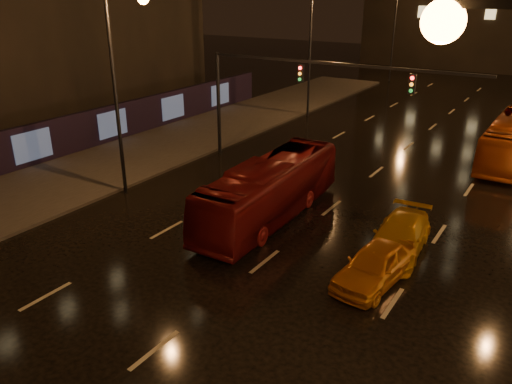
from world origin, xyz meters
TOP-DOWN VIEW (x-y plane):
  - ground at (0.00, 20.00)m, footprint 140.00×140.00m
  - sidewalk_left at (-13.50, 15.00)m, footprint 7.00×70.00m
  - hoarding_left at (-17.20, 12.00)m, footprint 0.30×46.00m
  - traffic_signal at (-5.06, 20.00)m, footprint 15.31×0.32m
  - bus_red at (-1.93, 13.54)m, footprint 2.66×9.80m
  - bus_curb at (6.00, 28.01)m, footprint 2.37×9.75m
  - taxi_near at (4.00, 10.89)m, footprint 2.13×4.28m
  - taxi_far at (4.00, 13.54)m, footprint 2.23×4.71m

SIDE VIEW (x-z plane):
  - ground at x=0.00m, z-range 0.00..0.00m
  - sidewalk_left at x=-13.50m, z-range 0.00..0.15m
  - taxi_far at x=4.00m, z-range 0.00..1.33m
  - taxi_near at x=4.00m, z-range 0.00..1.40m
  - hoarding_left at x=-17.20m, z-range 0.00..2.50m
  - bus_red at x=-1.93m, z-range 0.00..2.71m
  - bus_curb at x=6.00m, z-range 0.00..2.71m
  - traffic_signal at x=-5.06m, z-range 1.64..7.84m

